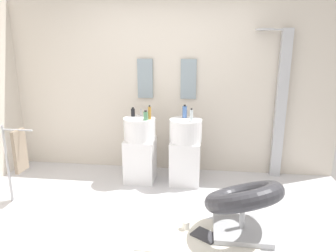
{
  "coord_description": "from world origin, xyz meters",
  "views": [
    {
      "loc": [
        0.57,
        -2.74,
        1.82
      ],
      "look_at": [
        0.15,
        0.55,
        0.95
      ],
      "focal_mm": 32.57,
      "sensor_mm": 36.0,
      "label": 1
    }
  ],
  "objects": [
    {
      "name": "pedestal_sink_left",
      "position": [
        -0.31,
        1.13,
        0.46
      ],
      "size": [
        0.43,
        0.43,
        0.99
      ],
      "color": "white",
      "rests_on": "ground_plane"
    },
    {
      "name": "soap_bottle_clear",
      "position": [
        0.39,
        1.04,
        0.97
      ],
      "size": [
        0.04,
        0.04,
        0.17
      ],
      "color": "silver",
      "rests_on": "pedestal_sink_right"
    },
    {
      "name": "soap_bottle_blue",
      "position": [
        0.29,
        1.23,
        0.97
      ],
      "size": [
        0.06,
        0.06,
        0.18
      ],
      "color": "#4C72B7",
      "rests_on": "pedestal_sink_right"
    },
    {
      "name": "rear_partition",
      "position": [
        0.0,
        1.65,
        1.3
      ],
      "size": [
        4.8,
        0.1,
        2.6
      ],
      "primitive_type": "cube",
      "color": "beige",
      "rests_on": "ground_plane"
    },
    {
      "name": "coffee_mug",
      "position": [
        0.4,
        0.01,
        0.05
      ],
      "size": [
        0.08,
        0.08,
        0.09
      ],
      "primitive_type": "cylinder",
      "color": "white",
      "rests_on": "area_rug"
    },
    {
      "name": "lounge_chair",
      "position": [
        0.96,
        0.03,
        0.35
      ],
      "size": [
        1.1,
        1.1,
        0.65
      ],
      "color": "#B7BABF",
      "rests_on": "ground_plane"
    },
    {
      "name": "shower_column",
      "position": [
        1.57,
        1.53,
        1.08
      ],
      "size": [
        0.49,
        0.24,
        2.05
      ],
      "color": "#B7BABF",
      "rests_on": "ground_plane"
    },
    {
      "name": "pedestal_sink_right",
      "position": [
        0.31,
        1.13,
        0.46
      ],
      "size": [
        0.43,
        0.43,
        0.99
      ],
      "color": "white",
      "rests_on": "ground_plane"
    },
    {
      "name": "soap_bottle_green",
      "position": [
        -0.2,
        1.03,
        0.95
      ],
      "size": [
        0.06,
        0.06,
        0.13
      ],
      "color": "#59996B",
      "rests_on": "pedestal_sink_left"
    },
    {
      "name": "ground_plane",
      "position": [
        0.0,
        0.0,
        -0.02
      ],
      "size": [
        4.8,
        3.6,
        0.04
      ],
      "primitive_type": "cube",
      "color": "silver"
    },
    {
      "name": "soap_bottle_black",
      "position": [
        -0.42,
        1.22,
        0.95
      ],
      "size": [
        0.05,
        0.05,
        0.13
      ],
      "color": "black",
      "rests_on": "pedestal_sink_left"
    },
    {
      "name": "soap_bottle_amber",
      "position": [
        -0.16,
        1.08,
        0.98
      ],
      "size": [
        0.04,
        0.04,
        0.19
      ],
      "color": "#C68C38",
      "rests_on": "pedestal_sink_left"
    },
    {
      "name": "vanity_mirror_left",
      "position": [
        -0.31,
        1.58,
        1.37
      ],
      "size": [
        0.22,
        0.03,
        0.56
      ],
      "primitive_type": "cube",
      "color": "#8C9EA8"
    },
    {
      "name": "magazine_charcoal",
      "position": [
        0.6,
        -0.09,
        0.02
      ],
      "size": [
        0.3,
        0.28,
        0.02
      ],
      "primitive_type": "cube",
      "rotation": [
        0.0,
        0.0,
        -0.57
      ],
      "color": "#38383D",
      "rests_on": "area_rug"
    },
    {
      "name": "towel_rack",
      "position": [
        -1.58,
        0.35,
        0.63
      ],
      "size": [
        0.37,
        0.22,
        0.95
      ],
      "color": "#B7BABF",
      "rests_on": "ground_plane"
    },
    {
      "name": "vanity_mirror_right",
      "position": [
        0.31,
        1.58,
        1.37
      ],
      "size": [
        0.22,
        0.03,
        0.56
      ],
      "primitive_type": "cube",
      "color": "#8C9EA8"
    },
    {
      "name": "area_rug",
      "position": [
        0.53,
        -0.08,
        0.01
      ],
      "size": [
        1.16,
        0.61,
        0.01
      ],
      "primitive_type": "cube",
      "color": "white",
      "rests_on": "ground_plane"
    }
  ]
}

